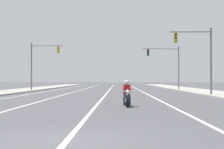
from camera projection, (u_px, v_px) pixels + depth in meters
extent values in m
plane|color=#47474C|center=(62.00, 141.00, 8.77)|extent=(400.00, 400.00, 0.00)
cube|color=beige|center=(110.00, 90.00, 53.76)|extent=(0.16, 100.00, 0.01)
cube|color=beige|center=(83.00, 90.00, 53.83)|extent=(0.16, 100.00, 0.01)
cube|color=beige|center=(138.00, 90.00, 53.69)|extent=(0.16, 100.00, 0.01)
cube|color=beige|center=(58.00, 90.00, 53.89)|extent=(0.16, 100.00, 0.01)
cube|color=#9E998E|center=(193.00, 90.00, 48.57)|extent=(4.40, 110.00, 0.14)
cube|color=#9E998E|center=(24.00, 90.00, 48.96)|extent=(4.40, 110.00, 0.14)
cylinder|color=black|center=(128.00, 101.00, 19.22)|extent=(0.14, 0.64, 0.64)
cylinder|color=black|center=(126.00, 100.00, 20.77)|extent=(0.14, 0.64, 0.64)
cylinder|color=silver|center=(128.00, 95.00, 19.33)|extent=(0.08, 0.33, 0.68)
sphere|color=white|center=(128.00, 92.00, 19.18)|extent=(0.20, 0.20, 0.20)
cylinder|color=silver|center=(127.00, 91.00, 19.38)|extent=(0.70, 0.06, 0.04)
ellipsoid|color=black|center=(127.00, 96.00, 19.88)|extent=(0.34, 0.57, 0.28)
cube|color=silver|center=(127.00, 100.00, 20.00)|extent=(0.25, 0.45, 0.24)
cube|color=black|center=(127.00, 96.00, 20.32)|extent=(0.29, 0.53, 0.12)
cube|color=black|center=(126.00, 95.00, 20.73)|extent=(0.21, 0.37, 0.08)
cylinder|color=silver|center=(124.00, 101.00, 20.40)|extent=(0.10, 0.55, 0.08)
cube|color=maroon|center=(127.00, 90.00, 20.29)|extent=(0.37, 0.25, 0.56)
sphere|color=silver|center=(127.00, 82.00, 20.27)|extent=(0.26, 0.26, 0.26)
cylinder|color=navy|center=(129.00, 96.00, 20.14)|extent=(0.15, 0.44, 0.30)
cylinder|color=navy|center=(130.00, 102.00, 19.96)|extent=(0.11, 0.16, 0.35)
cylinder|color=maroon|center=(130.00, 88.00, 20.03)|extent=(0.11, 0.53, 0.27)
cylinder|color=navy|center=(124.00, 96.00, 20.14)|extent=(0.15, 0.44, 0.30)
cylinder|color=navy|center=(124.00, 102.00, 19.95)|extent=(0.11, 0.16, 0.35)
cylinder|color=maroon|center=(123.00, 88.00, 20.03)|extent=(0.11, 0.53, 0.27)
cylinder|color=slate|center=(211.00, 62.00, 32.94)|extent=(0.18, 0.18, 6.20)
cylinder|color=slate|center=(190.00, 32.00, 33.02)|extent=(3.77, 0.14, 0.11)
cube|color=#B79319|center=(176.00, 38.00, 33.05)|extent=(0.30, 0.24, 0.90)
sphere|color=black|center=(176.00, 34.00, 32.90)|extent=(0.18, 0.18, 0.18)
sphere|color=black|center=(176.00, 38.00, 32.89)|extent=(0.18, 0.18, 0.18)
sphere|color=green|center=(176.00, 41.00, 32.89)|extent=(0.18, 0.18, 0.18)
cylinder|color=slate|center=(31.00, 67.00, 46.64)|extent=(0.18, 0.18, 6.20)
cylinder|color=slate|center=(47.00, 46.00, 46.52)|extent=(4.14, 0.37, 0.11)
cube|color=#B79319|center=(58.00, 50.00, 46.39)|extent=(0.31, 0.26, 0.90)
sphere|color=black|center=(59.00, 48.00, 46.55)|extent=(0.18, 0.18, 0.18)
sphere|color=black|center=(59.00, 50.00, 46.55)|extent=(0.18, 0.18, 0.18)
sphere|color=green|center=(59.00, 52.00, 46.54)|extent=(0.18, 0.18, 0.18)
cylinder|color=slate|center=(179.00, 68.00, 51.29)|extent=(0.18, 0.18, 6.20)
cylinder|color=slate|center=(161.00, 49.00, 51.21)|extent=(5.13, 0.44, 0.11)
cube|color=black|center=(148.00, 53.00, 51.12)|extent=(0.31, 0.26, 0.90)
sphere|color=black|center=(148.00, 50.00, 50.96)|extent=(0.18, 0.18, 0.18)
sphere|color=black|center=(148.00, 53.00, 50.96)|extent=(0.18, 0.18, 0.18)
sphere|color=green|center=(148.00, 55.00, 50.96)|extent=(0.18, 0.18, 0.18)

